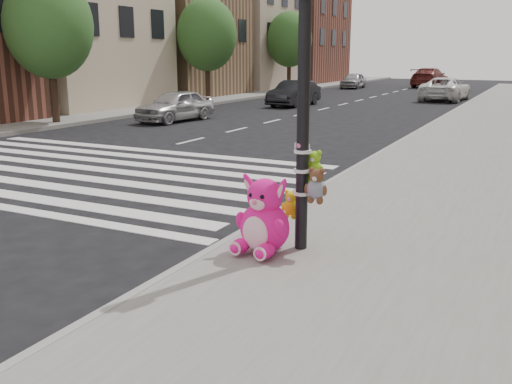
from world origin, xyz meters
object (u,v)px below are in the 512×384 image
Objects in this scene: signal_pole at (305,129)px; car_white_near at (445,89)px; car_silver_far at (175,106)px; pink_bunny at (263,221)px; car_dark_far at (294,93)px; red_teddy at (256,240)px.

signal_pole is 28.48m from car_white_near.
car_white_near is (8.02, 15.87, 0.04)m from car_silver_far.
pink_bunny is 23.20m from car_dark_far.
signal_pole is at bearing -64.47° from car_dark_far.
pink_bunny reaches higher than red_teddy.
car_white_near is (-2.63, 28.33, -1.05)m from signal_pole.
car_silver_far is at bearing 134.38° from pink_bunny.
car_silver_far is at bearing 104.08° from red_teddy.
pink_bunny is at bearing 97.39° from car_white_near.
car_dark_far is at bearing 117.93° from pink_bunny.
pink_bunny is 0.36m from red_teddy.
signal_pole reaches higher than pink_bunny.
signal_pole reaches higher than car_white_near.
car_silver_far is 0.93× the size of car_dark_far.
red_teddy is (-0.15, 0.09, -0.31)m from pink_bunny.
signal_pole is at bearing 4.51° from red_teddy.
car_dark_far is 0.83× the size of car_white_near.
red_teddy is 0.05× the size of car_white_near.
red_teddy is at bearing -151.23° from signal_pole.
red_teddy is (-0.55, -0.30, -1.47)m from signal_pole.
car_silver_far reaches higher than red_teddy.
car_dark_far reaches higher than car_silver_far.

